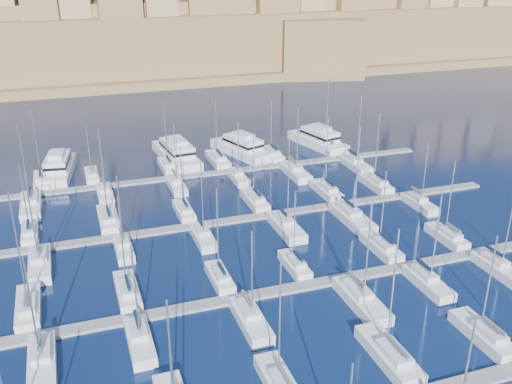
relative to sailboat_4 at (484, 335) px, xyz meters
name	(u,v)px	position (x,y,z in m)	size (l,w,h in m)	color
ground	(288,243)	(-11.82, 28.66, -0.73)	(600.00, 600.00, 0.00)	black
pontoon_mid_near	(322,282)	(-11.82, 16.66, -0.53)	(84.00, 2.00, 0.40)	slate
pontoon_mid_far	(265,216)	(-11.82, 38.66, -0.53)	(84.00, 2.00, 0.40)	slate
pontoon_far	(227,172)	(-11.82, 60.66, -0.53)	(84.00, 2.00, 0.40)	slate
sailboat_3	(389,355)	(-11.77, 0.41, 0.03)	(2.92, 9.74, 15.53)	silver
sailboat_4	(484,335)	(0.00, 0.00, 0.00)	(2.67, 8.90, 13.07)	silver
sailboat_12	(28,308)	(-47.98, 22.18, 0.03)	(2.78, 9.26, 15.83)	silver
sailboat_13	(127,291)	(-36.28, 21.95, 0.01)	(2.64, 8.80, 13.87)	silver
sailboat_14	(220,278)	(-24.40, 21.37, 0.00)	(2.29, 7.62, 13.48)	silver
sailboat_15	(295,265)	(-13.83, 21.26, -0.03)	(2.22, 7.40, 11.25)	silver
sailboat_16	(381,247)	(0.02, 21.87, -0.01)	(2.59, 8.64, 12.58)	silver
sailboat_17	(447,236)	(11.10, 21.61, -0.01)	(2.43, 8.11, 12.91)	silver
sailboat_18	(42,362)	(-46.42, 11.19, 0.01)	(2.75, 9.16, 13.88)	silver
sailboat_19	(140,340)	(-36.31, 11.54, 0.00)	(2.54, 8.46, 12.94)	silver
sailboat_20	(251,319)	(-23.57, 11.27, 0.00)	(2.70, 9.02, 12.64)	silver
sailboat_21	(361,299)	(-9.48, 10.69, 0.03)	(3.05, 10.18, 14.89)	silver
sailboat_22	(427,282)	(0.63, 11.50, 0.01)	(2.56, 8.53, 14.34)	silver
sailboat_23	(498,268)	(11.81, 11.47, -0.01)	(2.58, 8.61, 12.74)	silver
sailboat_24	(30,233)	(-48.19, 43.44, -0.02)	(2.33, 7.77, 11.94)	silver
sailboat_25	(108,219)	(-36.40, 44.45, 0.02)	(2.94, 9.81, 14.71)	silver
sailboat_26	(184,211)	(-24.25, 43.61, -0.02)	(2.43, 8.11, 12.04)	silver
sailboat_27	(255,200)	(-11.74, 44.00, 0.00)	(2.67, 8.91, 13.06)	silver
sailboat_28	(326,190)	(1.86, 44.02, 0.01)	(2.68, 8.95, 14.43)	silver
sailboat_29	(376,184)	(11.94, 44.06, 0.01)	(2.70, 9.02, 14.23)	silver
sailboat_30	(40,264)	(-46.72, 32.93, 0.02)	(2.91, 9.70, 14.65)	silver
sailboat_31	(123,248)	(-35.34, 33.83, -0.01)	(2.36, 7.87, 12.34)	silver
sailboat_32	(203,237)	(-23.61, 33.57, 0.00)	(2.52, 8.39, 13.37)	silver
sailboat_33	(286,226)	(-10.53, 32.73, 0.04)	(3.03, 10.10, 16.50)	silver
sailboat_34	(352,217)	(0.77, 32.35, 0.05)	(3.26, 10.88, 16.32)	silver
sailboat_35	(419,203)	(14.35, 33.64, -0.01)	(2.47, 8.25, 12.10)	silver
sailboat_36	(41,181)	(-46.56, 66.00, 0.01)	(2.67, 8.91, 14.57)	silver
sailboat_37	(92,176)	(-37.41, 65.56, -0.01)	(2.40, 8.01, 12.47)	silver
sailboat_38	(168,166)	(-22.64, 65.97, 0.01)	(2.65, 8.84, 14.69)	silver
sailboat_39	(218,160)	(-12.08, 66.56, 0.02)	(3.01, 10.04, 13.56)	silver
sailboat_40	(272,154)	(-0.29, 66.13, 0.00)	(2.75, 9.17, 12.44)	silver
sailboat_41	(327,148)	(12.69, 66.46, 0.03)	(2.95, 9.85, 16.23)	silver
sailboat_42	(31,205)	(-48.23, 54.41, 0.04)	(3.23, 10.77, 15.36)	silver
sailboat_43	(105,194)	(-35.91, 55.46, 0.00)	(2.59, 8.63, 13.32)	silver
sailboat_44	(176,185)	(-23.09, 55.51, -0.01)	(2.55, 8.51, 12.74)	silver
sailboat_45	(238,177)	(-11.12, 55.83, -0.02)	(2.36, 7.87, 12.07)	silver
sailboat_46	(295,172)	(0.27, 54.73, 0.02)	(3.03, 10.11, 14.13)	silver
sailboat_47	(355,164)	(13.53, 54.92, 0.03)	(2.91, 9.71, 15.22)	silver
motor_yacht_a	(59,167)	(-43.26, 69.82, 0.99)	(7.21, 16.49, 5.25)	silver
motor_yacht_b	(177,153)	(-19.76, 70.99, 0.99)	(7.28, 18.84, 5.25)	silver
motor_yacht_c	(242,147)	(-5.74, 70.10, 0.99)	(9.87, 17.22, 5.25)	silver
motor_yacht_d	(318,139)	(12.32, 70.03, 0.99)	(8.57, 17.05, 5.25)	silver
fortified_city	(133,28)	(-12.00, 183.92, 14.01)	(460.00, 108.95, 59.52)	brown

